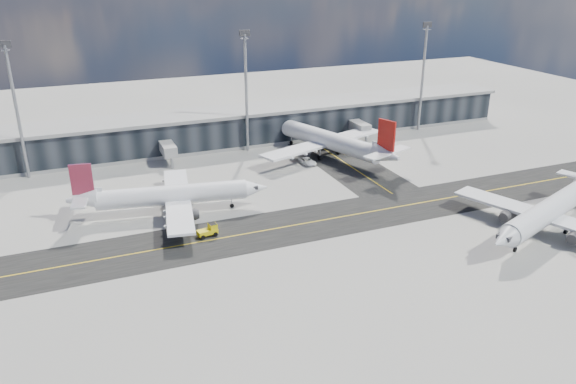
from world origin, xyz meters
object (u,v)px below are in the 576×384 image
(airliner_redtail, at_px, (328,140))
(service_van, at_px, (307,161))
(baggage_tug, at_px, (209,230))
(airliner_near, at_px, (551,209))
(airliner_af, at_px, (170,195))

(airliner_redtail, xyz_separation_m, service_van, (-6.79, -2.99, -3.39))
(baggage_tug, distance_m, service_van, 40.89)
(airliner_near, xyz_separation_m, service_van, (-25.02, 47.13, -3.08))
(airliner_af, distance_m, baggage_tug, 12.83)
(airliner_af, xyz_separation_m, airliner_redtail, (41.39, 18.42, 0.57))
(airliner_af, height_order, airliner_redtail, airliner_redtail)
(airliner_redtail, xyz_separation_m, airliner_near, (18.23, -50.12, -0.31))
(airliner_af, xyz_separation_m, airliner_near, (59.62, -31.70, 0.26))
(airliner_af, bearing_deg, airliner_redtail, 123.60)
(airliner_near, bearing_deg, service_van, 6.96)
(airliner_near, bearing_deg, airliner_af, 40.99)
(airliner_near, xyz_separation_m, baggage_tug, (-55.45, 19.82, -2.74))
(airliner_af, bearing_deg, baggage_tug, 28.96)
(baggage_tug, height_order, service_van, baggage_tug)
(baggage_tug, bearing_deg, airliner_redtail, 120.37)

